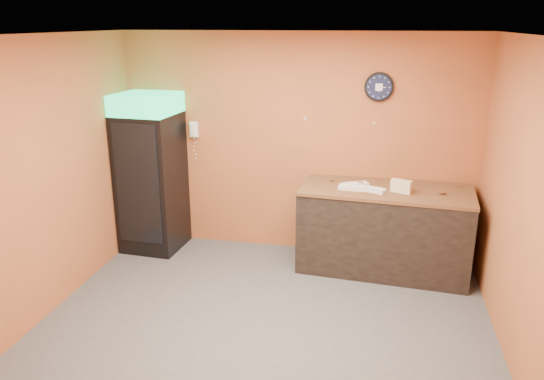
# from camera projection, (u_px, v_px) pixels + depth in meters

# --- Properties ---
(floor) EXTENTS (4.50, 4.50, 0.00)m
(floor) POSITION_uv_depth(u_px,v_px,m) (264.00, 326.00, 5.30)
(floor) COLOR #47474C
(floor) RESTS_ON ground
(back_wall) EXTENTS (4.50, 0.02, 2.80)m
(back_wall) POSITION_uv_depth(u_px,v_px,m) (297.00, 145.00, 6.74)
(back_wall) COLOR #B95D34
(back_wall) RESTS_ON floor
(left_wall) EXTENTS (0.02, 4.00, 2.80)m
(left_wall) POSITION_uv_depth(u_px,v_px,m) (44.00, 179.00, 5.29)
(left_wall) COLOR #B95D34
(left_wall) RESTS_ON floor
(right_wall) EXTENTS (0.02, 4.00, 2.80)m
(right_wall) POSITION_uv_depth(u_px,v_px,m) (525.00, 210.00, 4.45)
(right_wall) COLOR #B95D34
(right_wall) RESTS_ON floor
(ceiling) EXTENTS (4.50, 4.00, 0.02)m
(ceiling) POSITION_uv_depth(u_px,v_px,m) (263.00, 35.00, 4.44)
(ceiling) COLOR white
(ceiling) RESTS_ON back_wall
(beverage_cooler) EXTENTS (0.77, 0.78, 2.05)m
(beverage_cooler) POSITION_uv_depth(u_px,v_px,m) (150.00, 176.00, 6.84)
(beverage_cooler) COLOR black
(beverage_cooler) RESTS_ON floor
(prep_counter) EXTENTS (2.05, 1.05, 0.99)m
(prep_counter) POSITION_uv_depth(u_px,v_px,m) (384.00, 231.00, 6.39)
(prep_counter) COLOR black
(prep_counter) RESTS_ON floor
(wall_clock) EXTENTS (0.35, 0.06, 0.35)m
(wall_clock) POSITION_uv_depth(u_px,v_px,m) (379.00, 87.00, 6.29)
(wall_clock) COLOR black
(wall_clock) RESTS_ON back_wall
(wall_phone) EXTENTS (0.11, 0.10, 0.20)m
(wall_phone) POSITION_uv_depth(u_px,v_px,m) (194.00, 129.00, 6.89)
(wall_phone) COLOR white
(wall_phone) RESTS_ON back_wall
(butcher_paper) EXTENTS (2.05, 1.06, 0.04)m
(butcher_paper) POSITION_uv_depth(u_px,v_px,m) (387.00, 190.00, 6.23)
(butcher_paper) COLOR brown
(butcher_paper) RESTS_ON prep_counter
(sub_roll_stack) EXTENTS (0.25, 0.16, 0.15)m
(sub_roll_stack) POSITION_uv_depth(u_px,v_px,m) (401.00, 186.00, 6.06)
(sub_roll_stack) COLOR beige
(sub_roll_stack) RESTS_ON butcher_paper
(wrapped_sandwich_left) EXTENTS (0.32, 0.14, 0.04)m
(wrapped_sandwich_left) POSITION_uv_depth(u_px,v_px,m) (352.00, 188.00, 6.18)
(wrapped_sandwich_left) COLOR silver
(wrapped_sandwich_left) RESTS_ON butcher_paper
(wrapped_sandwich_mid) EXTENTS (0.33, 0.23, 0.04)m
(wrapped_sandwich_mid) POSITION_uv_depth(u_px,v_px,m) (372.00, 189.00, 6.12)
(wrapped_sandwich_mid) COLOR silver
(wrapped_sandwich_mid) RESTS_ON butcher_paper
(wrapped_sandwich_right) EXTENTS (0.33, 0.25, 0.04)m
(wrapped_sandwich_right) POSITION_uv_depth(u_px,v_px,m) (356.00, 185.00, 6.29)
(wrapped_sandwich_right) COLOR silver
(wrapped_sandwich_right) RESTS_ON butcher_paper
(kitchen_tool) EXTENTS (0.07, 0.07, 0.07)m
(kitchen_tool) POSITION_uv_depth(u_px,v_px,m) (360.00, 185.00, 6.24)
(kitchen_tool) COLOR silver
(kitchen_tool) RESTS_ON butcher_paper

